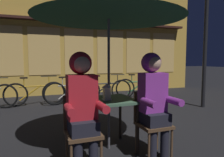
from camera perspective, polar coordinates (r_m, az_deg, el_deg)
ground_plane at (r=3.23m, az=-0.87°, el=-18.61°), size 60.00×60.00×0.00m
cafe_table at (r=3.03m, az=-0.89°, el=-7.50°), size 0.72×0.72×0.74m
patio_umbrella at (r=3.05m, az=-0.92°, el=19.51°), size 2.10×2.10×2.31m
lantern at (r=2.92m, az=-1.46°, el=-3.54°), size 0.11×0.11×0.23m
chair_left at (r=2.60m, az=-8.31°, el=-13.13°), size 0.40×0.40×0.87m
chair_right at (r=2.94m, az=10.62°, el=-10.96°), size 0.40×0.40×0.87m
person_left_hooded at (r=2.46m, az=-8.14°, el=-5.61°), size 0.45×0.56×1.40m
person_right_hooded at (r=2.82m, az=11.34°, el=-4.26°), size 0.45×0.56×1.40m
shopfront_building at (r=8.53m, az=-9.53°, el=17.21°), size 10.00×0.93×6.20m
street_lamp at (r=6.33m, az=24.55°, el=17.62°), size 0.32×0.32×3.88m
bicycle_second at (r=6.35m, az=-20.34°, el=-3.79°), size 1.68×0.08×0.84m
bicycle_third at (r=6.31m, az=-10.89°, el=-3.61°), size 1.67×0.31×0.84m
bicycle_fourth at (r=6.61m, az=-1.75°, el=-3.11°), size 1.67×0.25×0.84m
bicycle_fifth at (r=7.18m, az=7.58°, el=-2.49°), size 1.66×0.35×0.84m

